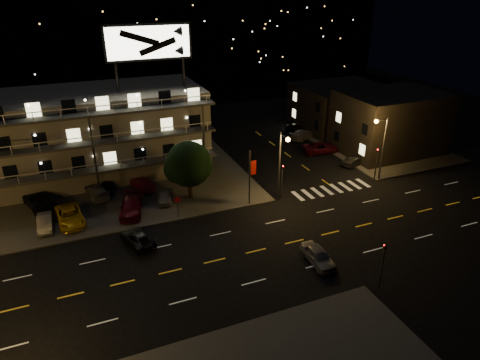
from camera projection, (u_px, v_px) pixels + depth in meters
name	position (u px, v px, depth m)	size (l,w,h in m)	color
ground	(236.00, 256.00, 38.45)	(140.00, 140.00, 0.00)	black
curb_nw	(62.00, 190.00, 50.33)	(44.00, 24.00, 0.15)	#3D3D3A
curb_ne	(368.00, 141.00, 65.52)	(16.00, 24.00, 0.15)	#3D3D3A
motel	(89.00, 133.00, 52.75)	(28.00, 13.80, 18.10)	gray
side_bldg_front	(390.00, 123.00, 60.40)	(14.06, 10.00, 8.50)	black
side_bldg_back	(340.00, 107.00, 70.77)	(14.06, 12.00, 7.00)	black
hill_backdrop	(86.00, 38.00, 89.09)	(120.00, 25.00, 24.00)	black
streetlight_nc	(281.00, 160.00, 45.93)	(0.44, 1.92, 8.00)	#2D2D30
streetlight_ne	(382.00, 142.00, 50.94)	(1.92, 0.44, 8.00)	#2D2D30
signal_nw	(282.00, 177.00, 47.58)	(0.20, 0.27, 4.60)	#2D2D30
signal_sw	(383.00, 262.00, 33.36)	(0.20, 0.27, 4.60)	#2D2D30
signal_ne	(377.00, 160.00, 52.08)	(0.27, 0.20, 4.60)	#2D2D30
banner_north	(250.00, 176.00, 45.79)	(0.83, 0.16, 6.40)	#2D2D30
stop_sign	(177.00, 203.00, 43.87)	(0.91, 0.11, 2.61)	#2D2D30
tree	(188.00, 165.00, 46.80)	(5.28, 5.08, 6.64)	black
lot_car_1	(45.00, 222.00, 42.20)	(1.37, 3.93, 1.29)	gray
lot_car_2	(70.00, 216.00, 43.15)	(2.44, 5.29, 1.47)	gold
lot_car_3	(131.00, 206.00, 44.97)	(2.13, 5.24, 1.52)	#530B18
lot_car_4	(165.00, 196.00, 47.44)	(1.47, 3.66, 1.25)	gray
lot_car_6	(39.00, 200.00, 46.32)	(2.47, 5.35, 1.49)	black
lot_car_7	(97.00, 190.00, 48.43)	(2.06, 5.08, 1.47)	gray
lot_car_8	(107.00, 186.00, 49.62)	(1.57, 3.90, 1.33)	black
lot_car_9	(142.00, 184.00, 50.04)	(1.49, 4.27, 1.41)	#530B18
side_car_0	(355.00, 161.00, 56.92)	(1.35, 3.86, 1.27)	black
side_car_1	(321.00, 148.00, 61.21)	(2.43, 5.27, 1.46)	#530B18
side_car_2	(303.00, 134.00, 66.55)	(2.00, 4.92, 1.43)	gray
side_car_3	(297.00, 127.00, 70.06)	(1.54, 3.83, 1.30)	black
road_car_east	(318.00, 256.00, 37.21)	(1.68, 4.18, 1.42)	gray
road_car_west	(138.00, 238.00, 40.01)	(2.03, 4.39, 1.22)	black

